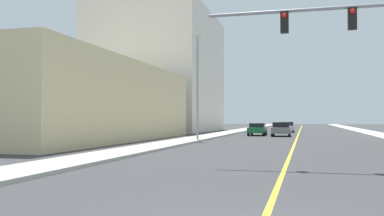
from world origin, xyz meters
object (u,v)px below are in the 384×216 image
(street_lamp, at_px, (197,81))
(car_silver, at_px, (287,127))
(car_gray, at_px, (281,129))
(car_green, at_px, (257,129))

(street_lamp, distance_m, car_silver, 25.89)
(street_lamp, height_order, car_gray, street_lamp)
(street_lamp, relative_size, car_silver, 2.15)
(car_green, height_order, car_gray, car_gray)
(street_lamp, xyz_separation_m, car_gray, (6.16, 11.47, -4.21))
(car_silver, relative_size, car_gray, 1.00)
(car_silver, bearing_deg, car_green, -105.05)
(car_green, relative_size, car_silver, 1.04)
(car_green, xyz_separation_m, car_gray, (2.62, -1.32, 0.05))
(car_gray, bearing_deg, street_lamp, -119.44)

